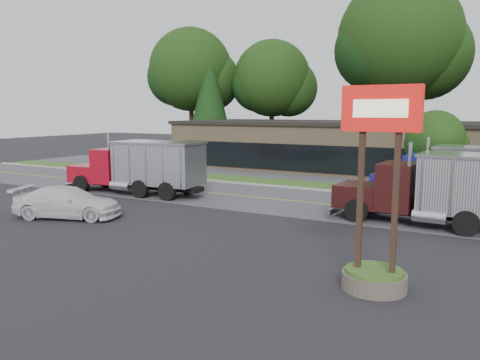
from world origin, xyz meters
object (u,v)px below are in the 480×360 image
(dump_truck_maroon, at_px, (454,189))
(rally_car, at_px, (68,202))
(bilo_sign, at_px, (377,222))
(dump_truck_blue, at_px, (458,175))
(dump_truck_red, at_px, (142,166))

(dump_truck_maroon, xyz_separation_m, rally_car, (-16.87, -6.79, -1.05))
(bilo_sign, bearing_deg, dump_truck_blue, 85.20)
(bilo_sign, xyz_separation_m, rally_car, (-15.50, 2.19, -1.26))
(bilo_sign, xyz_separation_m, dump_truck_maroon, (1.37, 8.98, -0.21))
(dump_truck_red, relative_size, dump_truck_blue, 1.17)
(dump_truck_blue, bearing_deg, bilo_sign, 86.71)
(dump_truck_red, distance_m, dump_truck_blue, 18.45)
(bilo_sign, distance_m, dump_truck_blue, 14.05)
(dump_truck_maroon, bearing_deg, dump_truck_red, 3.56)
(dump_truck_blue, xyz_separation_m, dump_truck_maroon, (0.20, -5.01, 0.01))
(bilo_sign, height_order, dump_truck_blue, bilo_sign)
(dump_truck_red, xyz_separation_m, dump_truck_blue, (17.77, 4.98, -0.01))
(bilo_sign, relative_size, dump_truck_red, 0.62)
(dump_truck_maroon, bearing_deg, rally_car, 25.59)
(dump_truck_maroon, height_order, rally_car, dump_truck_maroon)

